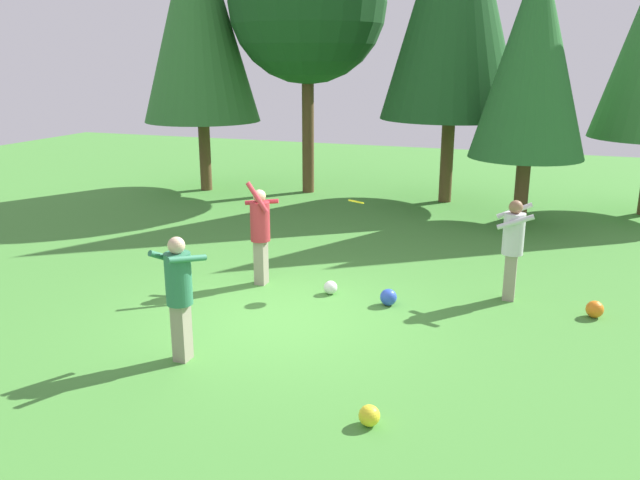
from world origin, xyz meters
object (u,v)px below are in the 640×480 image
at_px(person_bystander, 179,288).
at_px(ball_yellow, 369,416).
at_px(person_thrower, 260,228).
at_px(tree_far_left, 198,15).
at_px(ball_orange, 595,309).
at_px(tree_left, 307,3).
at_px(person_catcher, 513,241).
at_px(ball_white, 331,287).
at_px(tree_right, 533,54).
at_px(frisbee, 356,202).
at_px(ball_blue, 388,297).

distance_m(person_bystander, ball_yellow, 2.96).
relative_size(person_thrower, person_bystander, 1.11).
bearing_deg(tree_far_left, ball_yellow, -53.18).
xyz_separation_m(ball_orange, tree_left, (-7.56, 7.52, 5.15)).
height_order(person_catcher, ball_white, person_catcher).
bearing_deg(tree_right, person_catcher, -88.58).
distance_m(frisbee, ball_yellow, 4.61).
distance_m(person_catcher, tree_left, 10.44).
height_order(tree_right, tree_left, tree_left).
height_order(person_thrower, tree_far_left, tree_far_left).
height_order(person_thrower, person_bystander, person_thrower).
xyz_separation_m(person_catcher, person_bystander, (-3.88, -3.75, 0.01)).
bearing_deg(person_thrower, person_catcher, -4.54).
distance_m(person_thrower, frisbee, 1.73).
relative_size(person_thrower, ball_orange, 7.04).
distance_m(ball_white, tree_far_left, 10.81).
relative_size(person_bystander, frisbee, 4.77).
bearing_deg(person_catcher, ball_white, 8.56).
height_order(person_thrower, ball_blue, person_thrower).
bearing_deg(person_thrower, ball_yellow, -65.14).
relative_size(person_catcher, ball_white, 7.27).
distance_m(person_bystander, tree_far_left, 12.19).
distance_m(frisbee, tree_left, 9.13).
bearing_deg(frisbee, person_bystander, -110.93).
bearing_deg(tree_far_left, tree_right, -7.21).
bearing_deg(frisbee, person_catcher, 6.47).
distance_m(ball_orange, tree_left, 11.84).
relative_size(ball_white, tree_far_left, 0.03).
relative_size(ball_blue, tree_left, 0.04).
height_order(person_catcher, tree_far_left, tree_far_left).
xyz_separation_m(frisbee, tree_right, (2.43, 5.55, 2.40)).
bearing_deg(tree_left, tree_far_left, -166.18).
xyz_separation_m(ball_orange, tree_right, (-1.43, 5.62, 3.78)).
bearing_deg(tree_right, ball_orange, -75.74).
bearing_deg(ball_white, person_thrower, 176.65).
bearing_deg(frisbee, ball_orange, -0.98).
relative_size(tree_right, tree_far_left, 0.78).
bearing_deg(person_catcher, tree_left, -55.31).
bearing_deg(ball_yellow, person_thrower, 128.78).
bearing_deg(tree_left, frisbee, -63.57).
relative_size(person_thrower, frisbee, 5.30).
xyz_separation_m(ball_blue, ball_yellow, (0.66, -3.51, -0.02)).
bearing_deg(tree_far_left, ball_blue, -44.55).
bearing_deg(person_bystander, ball_orange, -35.85).
bearing_deg(ball_blue, frisbee, 139.57).
bearing_deg(tree_right, ball_white, -114.23).
distance_m(ball_blue, tree_left, 10.58).
relative_size(frisbee, tree_far_left, 0.04).
distance_m(ball_orange, tree_far_left, 13.47).
bearing_deg(ball_blue, tree_left, 118.85).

